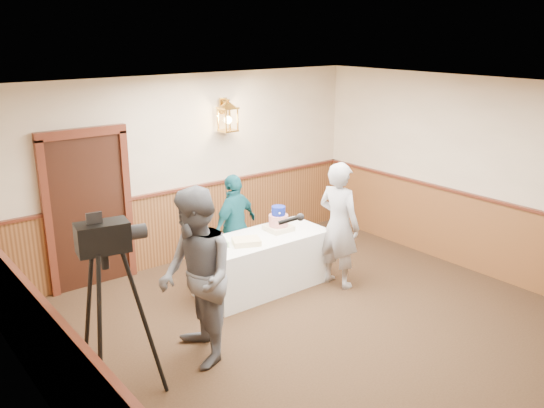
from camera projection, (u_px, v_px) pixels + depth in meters
The scene contains 10 objects.
ground at pixel (354, 349), 6.40m from camera, with size 7.00×7.00×0.00m, color black.
room_shell at pixel (326, 210), 6.26m from camera, with size 6.02×7.02×2.81m.
display_table at pixel (263, 262), 7.82m from camera, with size 1.80×0.80×0.75m, color white.
tiered_cake at pixel (278, 221), 7.90m from camera, with size 0.34×0.34×0.34m.
sheet_cake_yellow at pixel (246, 242), 7.41m from camera, with size 0.35×0.27×0.07m, color #FFDE98.
sheet_cake_green at pixel (215, 244), 7.35m from camera, with size 0.30×0.24×0.07m, color #96C188.
interviewer at pixel (196, 278), 5.93m from camera, with size 1.56×1.08×1.91m.
baker at pixel (339, 225), 7.78m from camera, with size 0.64×0.42×1.74m, color #9D9CA1.
assistant_p at pixel (235, 225), 8.14m from camera, with size 0.88×0.36×1.49m, color #13515C.
tv_camera_rig at pixel (111, 328), 5.21m from camera, with size 0.72×0.67×1.83m.
Camera 1 is at (-4.20, -3.88, 3.42)m, focal length 38.00 mm.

